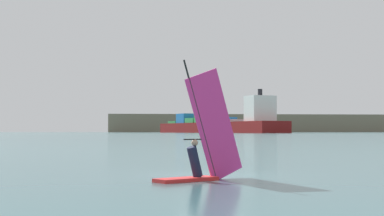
% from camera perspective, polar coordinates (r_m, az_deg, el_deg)
% --- Properties ---
extents(ground_plane, '(4000.00, 4000.00, 0.00)m').
position_cam_1_polar(ground_plane, '(21.09, 1.86, -6.79)').
color(ground_plane, '#386066').
extents(windsurfer, '(2.84, 2.74, 4.07)m').
position_cam_1_polar(windsurfer, '(18.64, 0.93, -4.22)').
color(windsurfer, red).
rests_on(windsurfer, ground_plane).
extents(cargo_ship, '(138.08, 195.36, 38.78)m').
position_cam_1_polar(cargo_ship, '(563.38, 2.55, -1.67)').
color(cargo_ship, maroon).
rests_on(cargo_ship, ground_plane).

